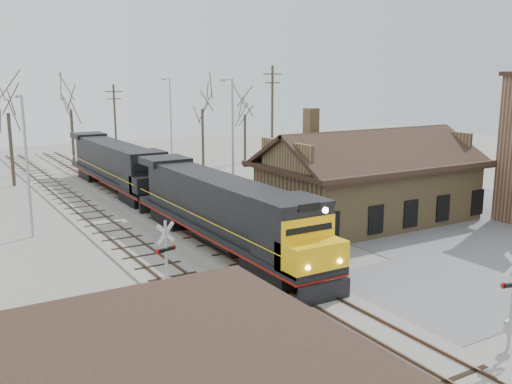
{
  "coord_description": "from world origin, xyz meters",
  "views": [
    {
      "loc": [
        -14.93,
        -17.45,
        10.03
      ],
      "look_at": [
        0.98,
        9.0,
        3.71
      ],
      "focal_mm": 40.0,
      "sensor_mm": 36.0,
      "label": 1
    }
  ],
  "objects": [
    {
      "name": "track_main",
      "position": [
        0.0,
        15.0,
        0.07
      ],
      "size": [
        3.4,
        90.0,
        0.24
      ],
      "color": "gray",
      "rests_on": "ground"
    },
    {
      "name": "track_siding",
      "position": [
        -4.5,
        15.0,
        0.07
      ],
      "size": [
        3.4,
        90.0,
        0.24
      ],
      "color": "gray",
      "rests_on": "ground"
    },
    {
      "name": "locomotive_trailing",
      "position": [
        0.0,
        30.84,
        2.31
      ],
      "size": [
        2.96,
        19.83,
        4.17
      ],
      "color": "black",
      "rests_on": "ground"
    },
    {
      "name": "road",
      "position": [
        0.0,
        0.0,
        0.01
      ],
      "size": [
        60.0,
        9.0,
        0.03
      ],
      "primitive_type": "cube",
      "color": "slate",
      "rests_on": "ground"
    },
    {
      "name": "locomotive_lead",
      "position": [
        0.0,
        10.74,
        2.31
      ],
      "size": [
        2.96,
        19.83,
        4.4
      ],
      "color": "black",
      "rests_on": "ground"
    },
    {
      "name": "tree_b",
      "position": [
        -7.43,
        38.48,
        7.8
      ],
      "size": [
        4.47,
        4.47,
        10.96
      ],
      "color": "#382D23",
      "rests_on": "ground"
    },
    {
      "name": "crossbuck_far",
      "position": [
        -5.84,
        5.42,
        1.78
      ],
      "size": [
        1.05,
        0.38,
        3.76
      ],
      "rotation": [
        0.0,
        0.0,
        3.42
      ],
      "color": "#A5A8AD",
      "rests_on": "ground"
    },
    {
      "name": "utility_pole_b",
      "position": [
        4.51,
        45.44,
        4.76
      ],
      "size": [
        2.0,
        0.24,
        9.09
      ],
      "color": "#382D23",
      "rests_on": "ground"
    },
    {
      "name": "ground",
      "position": [
        0.0,
        0.0,
        0.0
      ],
      "size": [
        140.0,
        140.0,
        0.0
      ],
      "primitive_type": "plane",
      "color": "gray",
      "rests_on": "ground"
    },
    {
      "name": "streetlight_b",
      "position": [
        6.76,
        22.32,
        5.45
      ],
      "size": [
        0.25,
        2.04,
        9.82
      ],
      "color": "#A5A8AD",
      "rests_on": "ground"
    },
    {
      "name": "tree_e",
      "position": [
        18.12,
        40.0,
        6.52
      ],
      "size": [
        3.74,
        3.74,
        9.17
      ],
      "color": "#382D23",
      "rests_on": "ground"
    },
    {
      "name": "tree_c",
      "position": [
        0.21,
        47.38,
        7.41
      ],
      "size": [
        4.25,
        4.25,
        10.4
      ],
      "color": "#382D23",
      "rests_on": "ground"
    },
    {
      "name": "streetlight_a",
      "position": [
        -9.13,
        19.79,
        4.99
      ],
      "size": [
        0.25,
        2.04,
        8.91
      ],
      "color": "#A5A8AD",
      "rests_on": "ground"
    },
    {
      "name": "depot",
      "position": [
        11.99,
        12.0,
        2.41
      ],
      "size": [
        15.2,
        9.31,
        7.9
      ],
      "color": "olive",
      "rests_on": "ground"
    },
    {
      "name": "utility_pole_c",
      "position": [
        14.43,
        28.37,
        5.72
      ],
      "size": [
        2.0,
        0.24,
        10.96
      ],
      "color": "#382D23",
      "rests_on": "ground"
    },
    {
      "name": "tree_d",
      "position": [
        12.9,
        40.43,
        7.43
      ],
      "size": [
        4.26,
        4.26,
        10.44
      ],
      "color": "#382D23",
      "rests_on": "ground"
    },
    {
      "name": "streetlight_c",
      "position": [
        7.54,
        36.79,
        5.45
      ],
      "size": [
        0.25,
        2.04,
        9.81
      ],
      "color": "#A5A8AD",
      "rests_on": "ground"
    }
  ]
}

